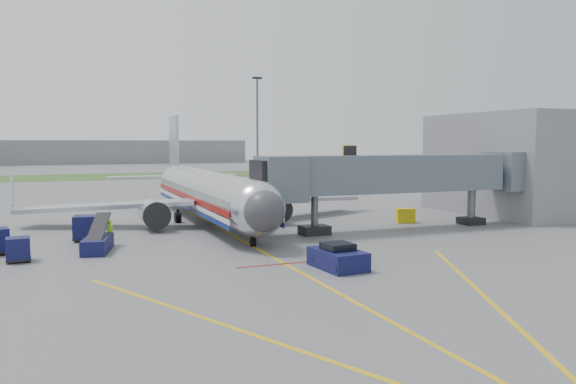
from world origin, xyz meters
name	(u,v)px	position (x,y,z in m)	size (l,w,h in m)	color
ground	(263,252)	(0.00, 0.00, 0.00)	(400.00, 400.00, 0.00)	#565659
grass_strip	(124,176)	(0.00, 90.00, 0.01)	(300.00, 25.00, 0.01)	#2D4C1E
apron_markings	(308,277)	(0.00, -7.40, 0.00)	(21.52, 50.00, 0.01)	gold
airliner	(207,192)	(0.00, 15.25, 2.65)	(32.10, 35.67, 10.25)	silver
jet_bridge	(391,175)	(12.86, 5.00, 4.47)	(25.30, 4.00, 6.90)	slate
terminal	(511,164)	(30.00, 10.00, 5.00)	(10.00, 16.00, 10.00)	slate
light_mast_right	(257,125)	(25.00, 75.00, 10.78)	(2.00, 0.44, 20.40)	#595B60
distant_terminal	(70,152)	(-10.00, 170.00, 4.00)	(120.00, 14.00, 8.00)	slate
pushback_tug	(338,258)	(2.34, -6.22, 0.61)	(2.42, 3.66, 1.46)	#0D0F3C
baggage_cart_a	(86,228)	(-10.55, 8.64, 0.93)	(1.93, 1.93, 1.83)	#0D0F3C
baggage_cart_c	(18,249)	(-14.57, 2.44, 0.75)	(1.43, 1.43, 1.47)	#0D0F3C
belt_loader	(98,243)	(-9.99, 4.05, 0.56)	(2.34, 4.80, 2.26)	#0D0F3C
ground_power_cart	(405,216)	(16.23, 8.00, 0.62)	(1.82, 1.47, 1.27)	gold
ramp_worker	(110,232)	(-9.03, 6.31, 0.86)	(0.63, 0.41, 1.73)	#89DB19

